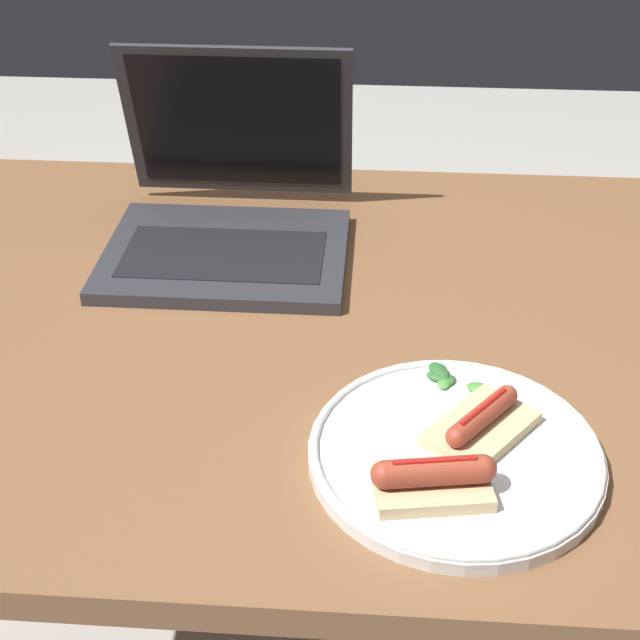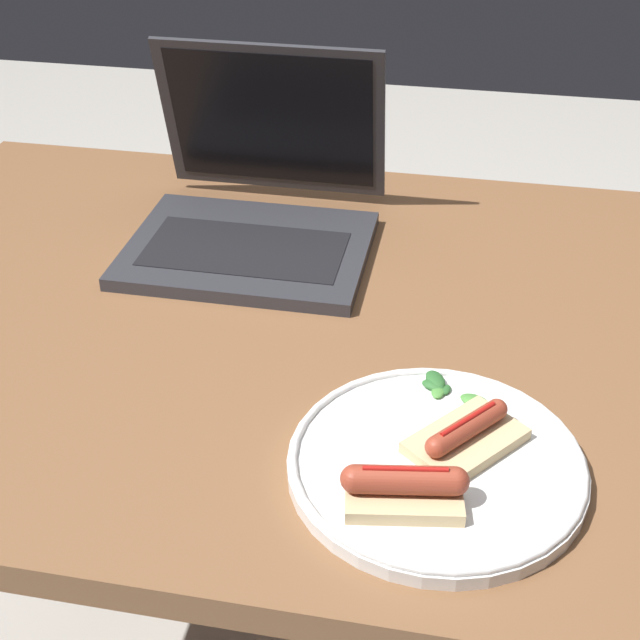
# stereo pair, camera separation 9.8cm
# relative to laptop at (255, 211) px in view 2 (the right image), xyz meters

# --- Properties ---
(desk) EXTENTS (1.35, 0.87, 0.74)m
(desk) POSITION_rel_laptop_xyz_m (0.15, -0.17, -0.11)
(desk) COLOR brown
(desk) RESTS_ON ground_plane
(laptop) EXTENTS (0.32, 0.32, 0.25)m
(laptop) POSITION_rel_laptop_xyz_m (0.00, 0.00, 0.00)
(laptop) COLOR #2D2D33
(laptop) RESTS_ON desk
(plate) EXTENTS (0.29, 0.29, 0.02)m
(plate) POSITION_rel_laptop_xyz_m (0.29, -0.42, -0.03)
(plate) COLOR white
(plate) RESTS_ON desk
(sausage_toast_left) EXTENTS (0.13, 0.13, 0.04)m
(sausage_toast_left) POSITION_rel_laptop_xyz_m (0.31, -0.40, -0.02)
(sausage_toast_left) COLOR #D6B784
(sausage_toast_left) RESTS_ON plate
(sausage_toast_middle) EXTENTS (0.12, 0.08, 0.04)m
(sausage_toast_middle) POSITION_rel_laptop_xyz_m (0.26, -0.48, -0.01)
(sausage_toast_middle) COLOR #D6B784
(sausage_toast_middle) RESTS_ON plate
(salad_pile) EXTENTS (0.08, 0.06, 0.01)m
(salad_pile) POSITION_rel_laptop_xyz_m (0.29, -0.31, -0.03)
(salad_pile) COLOR #2D662D
(salad_pile) RESTS_ON plate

